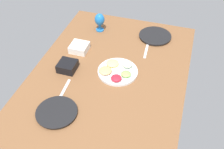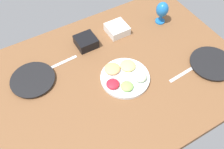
% 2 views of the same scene
% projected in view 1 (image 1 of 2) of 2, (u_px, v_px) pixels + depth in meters
% --- Properties ---
extents(ground_plane, '(1.60, 1.04, 0.04)m').
position_uv_depth(ground_plane, '(106.00, 82.00, 1.81)').
color(ground_plane, brown).
extents(dinner_plate_left, '(0.26, 0.26, 0.02)m').
position_uv_depth(dinner_plate_left, '(155.00, 36.00, 2.15)').
color(dinner_plate_left, '#4C4C51').
rests_on(dinner_plate_left, ground_plane).
extents(dinner_plate_right, '(0.25, 0.25, 0.02)m').
position_uv_depth(dinner_plate_right, '(57.00, 112.00, 1.58)').
color(dinner_plate_right, '#4C4C51').
rests_on(dinner_plate_right, ground_plane).
extents(fruit_platter, '(0.28, 0.28, 0.05)m').
position_uv_depth(fruit_platter, '(117.00, 71.00, 1.84)').
color(fruit_platter, silver).
rests_on(fruit_platter, ground_plane).
extents(hurricane_glass_blue, '(0.08, 0.08, 0.15)m').
position_uv_depth(hurricane_glass_blue, '(100.00, 20.00, 2.17)').
color(hurricane_glass_blue, '#1D68B5').
rests_on(hurricane_glass_blue, ground_plane).
extents(square_bowl_white, '(0.13, 0.13, 0.05)m').
position_uv_depth(square_bowl_white, '(79.00, 47.00, 2.01)').
color(square_bowl_white, white).
rests_on(square_bowl_white, ground_plane).
extents(square_bowl_black, '(0.12, 0.12, 0.06)m').
position_uv_depth(square_bowl_black, '(67.00, 66.00, 1.85)').
color(square_bowl_black, black).
rests_on(square_bowl_black, ground_plane).
extents(fork_by_left_plate, '(0.18, 0.03, 0.01)m').
position_uv_depth(fork_by_left_plate, '(146.00, 51.00, 2.02)').
color(fork_by_left_plate, silver).
rests_on(fork_by_left_plate, ground_plane).
extents(fork_by_right_plate, '(0.18, 0.03, 0.01)m').
position_uv_depth(fork_by_right_plate, '(64.00, 89.00, 1.73)').
color(fork_by_right_plate, silver).
rests_on(fork_by_right_plate, ground_plane).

